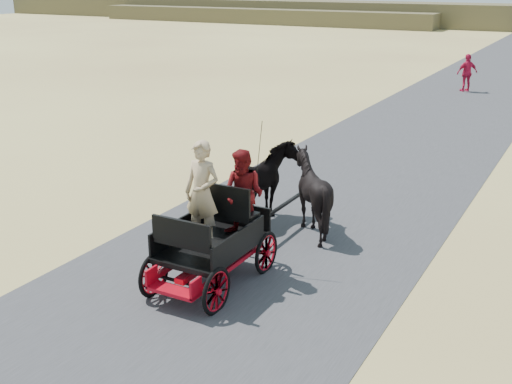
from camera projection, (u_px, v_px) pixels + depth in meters
The scene contains 9 objects.
ground at pixel (183, 314), 10.24m from camera, with size 140.00×140.00×0.00m, color tan.
road at pixel (183, 313), 10.24m from camera, with size 6.00×140.00×0.01m, color #38383A.
ridge_near at pixel (258, 16), 71.82m from camera, with size 40.00×4.00×1.60m, color brown.
carriage at pixel (212, 263), 11.18m from camera, with size 1.30×2.40×0.72m, color black, non-canonical shape.
horse_left at pixel (265, 185), 13.77m from camera, with size 0.91×2.01×1.70m, color black.
horse_right at pixel (312, 193), 13.27m from camera, with size 1.37×1.54×1.70m, color black.
driver_man at pixel (202, 192), 10.91m from camera, with size 0.66×0.43×1.80m, color tan.
passenger_woman at pixel (244, 194), 11.17m from camera, with size 0.77×0.60×1.58m, color #660C0F.
pedestrian at pixel (467, 73), 29.52m from camera, with size 1.01×0.42×1.73m, color #BC153D.
Camera 1 is at (5.38, -7.40, 5.13)m, focal length 45.00 mm.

